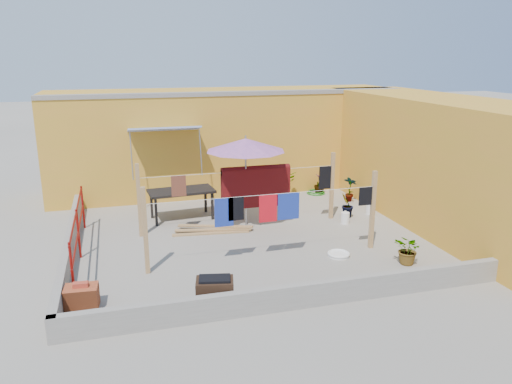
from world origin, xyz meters
TOP-DOWN VIEW (x-y plane):
  - ground at (0.00, 0.00)m, footprint 80.00×80.00m
  - wall_back at (0.50, 4.69)m, footprint 11.00×3.27m
  - wall_right at (5.20, 0.00)m, footprint 2.40×9.00m
  - parapet_front at (0.00, -3.58)m, footprint 8.30×0.16m
  - parapet_left at (-4.08, 0.00)m, footprint 0.16×7.30m
  - red_railing at (-3.85, -0.20)m, footprint 0.05×4.20m
  - clothesline_rig at (0.34, 0.56)m, footprint 5.09×2.35m
  - patio_umbrella at (0.12, 0.73)m, footprint 2.39×2.39m
  - outdoor_table at (-1.36, 1.86)m, footprint 1.78×1.00m
  - brick_stack at (-3.70, -2.57)m, footprint 0.59×0.45m
  - lumber_pile at (-0.76, 0.60)m, footprint 2.01×0.79m
  - brazier at (-1.47, -3.20)m, footprint 0.72×0.55m
  - white_basin at (1.58, -1.67)m, footprint 0.49×0.49m
  - water_jug_a at (2.68, 0.30)m, footprint 0.22×0.22m
  - water_jug_b at (3.70, 0.84)m, footprint 0.24×0.24m
  - green_hose at (3.06, 3.20)m, footprint 0.58×0.58m
  - plant_back_a at (1.98, 3.20)m, footprint 0.88×0.82m
  - plant_back_b at (3.18, 3.20)m, footprint 0.36×0.36m
  - plant_right_a at (3.70, 2.12)m, footprint 0.46×0.49m
  - plant_right_b at (2.93, 0.73)m, footprint 0.49×0.48m
  - plant_right_c at (2.81, -2.47)m, footprint 0.67×0.72m

SIDE VIEW (x-z plane):
  - ground at x=0.00m, z-range 0.00..0.00m
  - green_hose at x=3.06m, z-range 0.00..0.08m
  - white_basin at x=1.58m, z-range 0.00..0.09m
  - lumber_pile at x=-0.76m, z-range 0.00..0.12m
  - water_jug_a at x=2.68m, z-range -0.02..0.32m
  - water_jug_b at x=3.70m, z-range -0.02..0.35m
  - brick_stack at x=-3.70m, z-range -0.03..0.45m
  - parapet_front at x=0.00m, z-range 0.00..0.44m
  - parapet_left at x=-4.08m, z-range 0.00..0.44m
  - brazier at x=-1.47m, z-range -0.01..0.57m
  - plant_back_b at x=3.18m, z-range 0.00..0.62m
  - plant_right_c at x=2.81m, z-range 0.00..0.65m
  - plant_right_b at x=2.93m, z-range 0.00..0.70m
  - plant_right_a at x=3.70m, z-range 0.00..0.78m
  - plant_back_a at x=1.98m, z-range 0.00..0.79m
  - red_railing at x=-3.85m, z-range 0.17..1.27m
  - outdoor_table at x=-1.36m, z-range 0.32..1.12m
  - clothesline_rig at x=0.34m, z-range 0.10..1.90m
  - wall_right at x=5.20m, z-range 0.00..3.20m
  - wall_back at x=0.50m, z-range 0.00..3.21m
  - patio_umbrella at x=0.12m, z-range 0.94..3.30m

